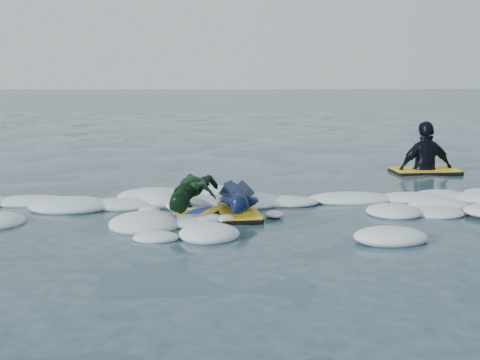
% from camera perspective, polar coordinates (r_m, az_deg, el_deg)
% --- Properties ---
extents(ground, '(120.00, 120.00, 0.00)m').
position_cam_1_polar(ground, '(7.10, -0.40, -4.85)').
color(ground, '#19343E').
rests_on(ground, ground).
extents(foam_band, '(12.00, 3.10, 0.30)m').
position_cam_1_polar(foam_band, '(8.10, -0.57, -2.95)').
color(foam_band, white).
rests_on(foam_band, ground).
extents(prone_woman_unit, '(0.62, 1.47, 0.37)m').
position_cam_1_polar(prone_woman_unit, '(7.98, -0.19, -1.78)').
color(prone_woman_unit, black).
rests_on(prone_woman_unit, ground).
extents(prone_child_unit, '(0.89, 1.40, 0.51)m').
position_cam_1_polar(prone_child_unit, '(7.84, -4.40, -1.48)').
color(prone_child_unit, black).
rests_on(prone_child_unit, ground).
extents(waiting_rider_unit, '(1.25, 0.75, 1.82)m').
position_cam_1_polar(waiting_rider_unit, '(11.55, 17.14, 0.85)').
color(waiting_rider_unit, black).
rests_on(waiting_rider_unit, ground).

